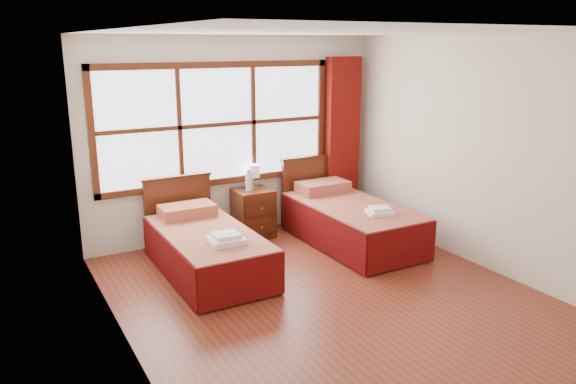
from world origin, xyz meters
TOP-DOWN VIEW (x-y plane):
  - floor at (0.00, 0.00)m, footprint 4.50×4.50m
  - ceiling at (0.00, 0.00)m, footprint 4.50×4.50m
  - wall_back at (0.00, 2.25)m, footprint 4.00×0.00m
  - wall_left at (-2.00, 0.00)m, footprint 0.00×4.50m
  - wall_right at (2.00, 0.00)m, footprint 0.00×4.50m
  - window at (-0.25, 2.21)m, footprint 3.16×0.06m
  - curtain at (1.60, 2.11)m, footprint 0.50×0.16m
  - bed_left at (-0.84, 1.20)m, footprint 0.95×1.97m
  - bed_right at (1.11, 1.20)m, footprint 1.01×2.03m
  - nightstand at (0.13, 1.99)m, footprint 0.48×0.48m
  - towels_left at (-0.79, 0.71)m, footprint 0.37×0.33m
  - towels_right at (1.17, 0.65)m, footprint 0.36×0.34m
  - lamp at (0.18, 2.07)m, footprint 0.16×0.16m
  - bottle_near at (0.08, 1.99)m, footprint 0.07×0.07m
  - bottle_far at (0.07, 2.00)m, footprint 0.07×0.07m

SIDE VIEW (x-z plane):
  - floor at x=0.00m, z-range 0.00..0.00m
  - bed_left at x=-0.84m, z-range -0.18..0.74m
  - bed_right at x=1.11m, z-range -0.19..0.79m
  - nightstand at x=0.13m, z-range 0.00..0.65m
  - towels_left at x=-0.79m, z-range 0.48..0.59m
  - towels_right at x=1.17m, z-range 0.52..0.60m
  - bottle_far at x=0.07m, z-range 0.63..0.90m
  - bottle_near at x=0.08m, z-range 0.63..0.90m
  - lamp at x=0.18m, z-range 0.71..1.03m
  - curtain at x=1.60m, z-range 0.02..2.32m
  - wall_back at x=0.00m, z-range -0.70..3.30m
  - wall_left at x=-2.00m, z-range -0.95..3.55m
  - wall_right at x=2.00m, z-range -0.95..3.55m
  - window at x=-0.25m, z-range 0.72..2.28m
  - ceiling at x=0.00m, z-range 2.60..2.60m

